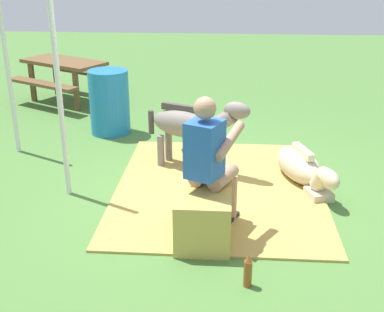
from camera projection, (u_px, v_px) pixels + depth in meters
ground_plane at (208, 193)px, 5.69m from camera, size 24.00×24.00×0.00m
hay_patch at (219, 188)px, 5.78m from camera, size 2.83×2.32×0.02m
hay_bale at (204, 216)px, 4.69m from camera, size 0.70×0.50×0.49m
person_seated at (210, 158)px, 4.63m from camera, size 0.72×0.58×1.37m
pony_standing at (191, 125)px, 6.09m from camera, size 0.71×1.27×0.95m
pony_lying at (302, 167)px, 5.88m from camera, size 1.35×0.67×0.42m
soda_bottle at (248, 271)px, 4.05m from camera, size 0.07×0.07×0.29m
water_barrel at (109, 102)px, 7.42m from camera, size 0.58×0.58×0.94m
tent_pole_left at (59, 91)px, 5.24m from camera, size 0.06×0.06×2.36m
tent_pole_right at (7, 65)px, 6.44m from camera, size 0.06×0.06×2.36m
picnic_bench at (64, 70)px, 8.94m from camera, size 1.87×1.94×0.75m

